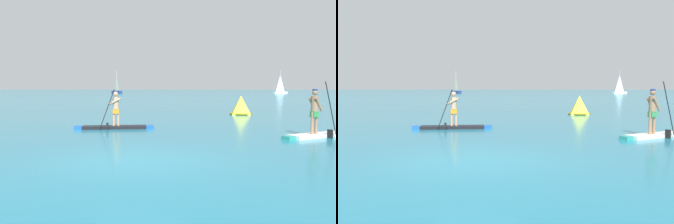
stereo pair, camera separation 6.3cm
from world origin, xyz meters
TOP-DOWN VIEW (x-y plane):
  - ground at (0.00, 0.00)m, footprint 440.00×440.00m
  - paddleboarder_mid_center at (-2.03, 6.90)m, footprint 3.54×1.14m
  - paddleboarder_far_right at (6.10, 4.68)m, footprint 3.06×2.14m
  - race_marker_buoy at (4.76, 15.61)m, footprint 1.75×1.75m
  - sailboat_left_horizon at (-18.80, 89.31)m, footprint 3.52×3.80m
  - sailboat_right_horizon at (25.13, 89.08)m, footprint 4.14×2.63m

SIDE VIEW (x-z plane):
  - ground at x=0.00m, z-range 0.00..0.00m
  - paddleboarder_mid_center at x=-2.03m, z-range -0.60..1.17m
  - paddleboarder_far_right at x=6.10m, z-range -0.71..1.37m
  - race_marker_buoy at x=4.76m, z-range -0.07..1.20m
  - sailboat_left_horizon at x=-18.80m, z-range -2.26..3.99m
  - sailboat_right_horizon at x=25.13m, z-range -2.26..3.99m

